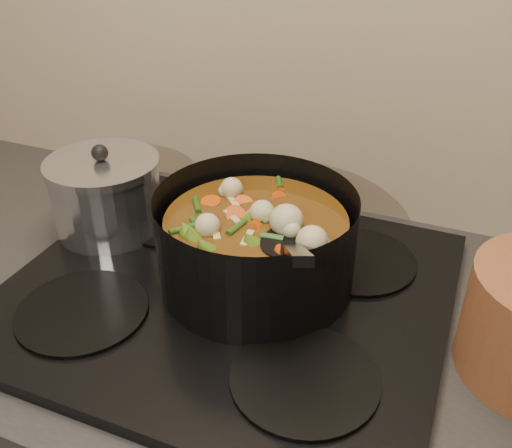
% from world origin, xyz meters
% --- Properties ---
extents(stovetop, '(0.62, 0.54, 0.03)m').
position_xyz_m(stovetop, '(0.00, 1.93, 0.92)').
color(stovetop, black).
rests_on(stovetop, counter).
extents(stockpot, '(0.33, 0.38, 0.21)m').
position_xyz_m(stockpot, '(0.03, 1.96, 1.00)').
color(stockpot, black).
rests_on(stockpot, stovetop).
extents(saucepan, '(0.18, 0.18, 0.15)m').
position_xyz_m(saucepan, '(-0.25, 2.00, 0.99)').
color(saucepan, silver).
rests_on(saucepan, stovetop).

